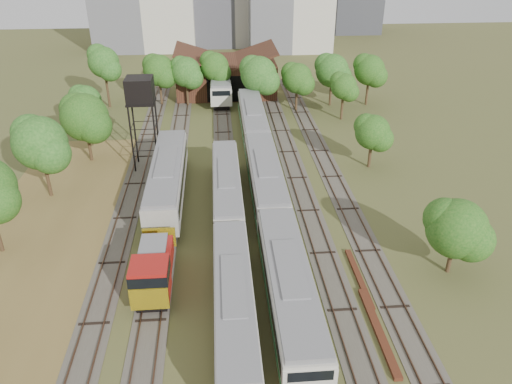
{
  "coord_description": "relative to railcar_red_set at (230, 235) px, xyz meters",
  "views": [
    {
      "loc": [
        -2.63,
        -24.49,
        25.21
      ],
      "look_at": [
        0.75,
        17.48,
        2.5
      ],
      "focal_mm": 35.0,
      "sensor_mm": 36.0,
      "label": 1
    }
  ],
  "objects": [
    {
      "name": "tree_band_right",
      "position": [
        17.37,
        9.89,
        2.55
      ],
      "size": [
        5.25,
        40.67,
        6.74
      ],
      "color": "#382616",
      "rests_on": "ground"
    },
    {
      "name": "old_grey_coach",
      "position": [
        -6.0,
        10.44,
        0.4
      ],
      "size": [
        3.27,
        18.0,
        4.05
      ],
      "color": "black",
      "rests_on": "ground"
    },
    {
      "name": "dry_grass_patch",
      "position": [
        -16.0,
        -3.2,
        -1.79
      ],
      "size": [
        14.0,
        60.0,
        0.04
      ],
      "primitive_type": "cube",
      "color": "brown",
      "rests_on": "ground"
    },
    {
      "name": "maintenance_shed",
      "position": [
        1.0,
        46.78,
        1.1
      ],
      "size": [
        16.45,
        11.55,
        7.58
      ],
      "color": "#391E14",
      "rests_on": "ground"
    },
    {
      "name": "railcar_green_set",
      "position": [
        4.0,
        9.66,
        0.26
      ],
      "size": [
        3.17,
        52.07,
        3.93
      ],
      "color": "black",
      "rests_on": "ground"
    },
    {
      "name": "tree_band_left",
      "position": [
        -18.15,
        8.0,
        3.6
      ],
      "size": [
        9.14,
        52.71,
        8.78
      ],
      "color": "#382616",
      "rests_on": "ground"
    },
    {
      "name": "rail_pile_far",
      "position": [
        10.2,
        -4.47,
        -1.69
      ],
      "size": [
        0.47,
        7.54,
        0.24
      ],
      "primitive_type": "cube",
      "color": "#592A19",
      "rests_on": "ground"
    },
    {
      "name": "tree_band_far",
      "position": [
        3.49,
        39.14,
        3.79
      ],
      "size": [
        44.74,
        10.28,
        9.28
      ],
      "color": "#382616",
      "rests_on": "ground"
    },
    {
      "name": "shunter_locomotive",
      "position": [
        -6.0,
        -4.47,
        -0.04
      ],
      "size": [
        2.81,
        8.1,
        3.68
      ],
      "color": "black",
      "rests_on": "ground"
    },
    {
      "name": "railcar_red_set",
      "position": [
        0.0,
        0.0,
        0.0
      ],
      "size": [
        2.78,
        34.57,
        3.43
      ],
      "color": "black",
      "rests_on": "ground"
    },
    {
      "name": "water_tower",
      "position": [
        -9.02,
        18.31,
        7.1
      ],
      "size": [
        3.05,
        3.05,
        10.58
      ],
      "color": "black",
      "rests_on": "ground"
    },
    {
      "name": "railcar_rear",
      "position": [
        0.0,
        44.74,
        0.31
      ],
      "size": [
        3.24,
        16.08,
        4.02
      ],
      "color": "black",
      "rests_on": "ground"
    },
    {
      "name": "ground",
      "position": [
        2.0,
        -11.2,
        -1.81
      ],
      "size": [
        240.0,
        240.0,
        0.0
      ],
      "primitive_type": "plane",
      "color": "#475123",
      "rests_on": "ground"
    },
    {
      "name": "rail_pile_near",
      "position": [
        10.0,
        -10.37,
        -1.67
      ],
      "size": [
        0.58,
        8.66,
        0.29
      ],
      "primitive_type": "cube",
      "color": "#592A19",
      "rests_on": "ground"
    },
    {
      "name": "tracks",
      "position": [
        1.33,
        13.8,
        -1.77
      ],
      "size": [
        24.6,
        80.0,
        0.19
      ],
      "color": "#4C473D",
      "rests_on": "ground"
    }
  ]
}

